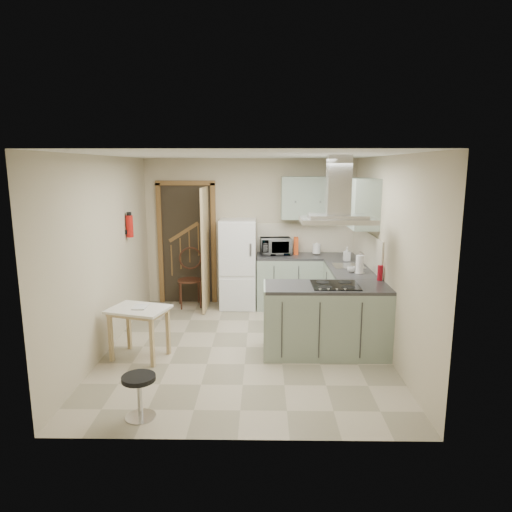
{
  "coord_description": "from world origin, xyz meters",
  "views": [
    {
      "loc": [
        0.22,
        -5.72,
        2.36
      ],
      "look_at": [
        0.12,
        0.45,
        1.15
      ],
      "focal_mm": 32.0,
      "sensor_mm": 36.0,
      "label": 1
    }
  ],
  "objects_px": {
    "extractor_hood": "(337,220)",
    "stool": "(140,396)",
    "microwave": "(276,246)",
    "fridge": "(238,264)",
    "drop_leaf_table": "(140,333)",
    "bentwood_chair": "(190,280)",
    "peninsula": "(326,320)"
  },
  "relations": [
    {
      "from": "fridge",
      "to": "stool",
      "type": "distance_m",
      "value": 3.66
    },
    {
      "from": "microwave",
      "to": "fridge",
      "type": "bearing_deg",
      "value": -179.55
    },
    {
      "from": "fridge",
      "to": "bentwood_chair",
      "type": "relative_size",
      "value": 1.64
    },
    {
      "from": "extractor_hood",
      "to": "drop_leaf_table",
      "type": "relative_size",
      "value": 1.3
    },
    {
      "from": "microwave",
      "to": "extractor_hood",
      "type": "bearing_deg",
      "value": -78.25
    },
    {
      "from": "peninsula",
      "to": "drop_leaf_table",
      "type": "xyz_separation_m",
      "value": [
        -2.34,
        -0.17,
        -0.13
      ]
    },
    {
      "from": "extractor_hood",
      "to": "drop_leaf_table",
      "type": "height_order",
      "value": "extractor_hood"
    },
    {
      "from": "bentwood_chair",
      "to": "microwave",
      "type": "bearing_deg",
      "value": -11.93
    },
    {
      "from": "peninsula",
      "to": "extractor_hood",
      "type": "distance_m",
      "value": 1.27
    },
    {
      "from": "fridge",
      "to": "extractor_hood",
      "type": "distance_m",
      "value": 2.57
    },
    {
      "from": "microwave",
      "to": "peninsula",
      "type": "bearing_deg",
      "value": -80.79
    },
    {
      "from": "peninsula",
      "to": "bentwood_chair",
      "type": "distance_m",
      "value": 2.87
    },
    {
      "from": "extractor_hood",
      "to": "bentwood_chair",
      "type": "height_order",
      "value": "extractor_hood"
    },
    {
      "from": "peninsula",
      "to": "microwave",
      "type": "distance_m",
      "value": 2.22
    },
    {
      "from": "peninsula",
      "to": "fridge",
      "type": "bearing_deg",
      "value": 121.74
    },
    {
      "from": "fridge",
      "to": "microwave",
      "type": "height_order",
      "value": "fridge"
    },
    {
      "from": "extractor_hood",
      "to": "bentwood_chair",
      "type": "distance_m",
      "value": 3.2
    },
    {
      "from": "extractor_hood",
      "to": "bentwood_chair",
      "type": "xyz_separation_m",
      "value": [
        -2.16,
        1.99,
        -1.26
      ]
    },
    {
      "from": "drop_leaf_table",
      "to": "microwave",
      "type": "height_order",
      "value": "microwave"
    },
    {
      "from": "bentwood_chair",
      "to": "stool",
      "type": "xyz_separation_m",
      "value": [
        0.08,
        -3.56,
        -0.24
      ]
    },
    {
      "from": "peninsula",
      "to": "stool",
      "type": "height_order",
      "value": "peninsula"
    },
    {
      "from": "fridge",
      "to": "drop_leaf_table",
      "type": "distance_m",
      "value": 2.46
    },
    {
      "from": "drop_leaf_table",
      "to": "stool",
      "type": "relative_size",
      "value": 1.61
    },
    {
      "from": "peninsula",
      "to": "extractor_hood",
      "type": "xyz_separation_m",
      "value": [
        0.1,
        0.0,
        1.27
      ]
    },
    {
      "from": "drop_leaf_table",
      "to": "bentwood_chair",
      "type": "distance_m",
      "value": 2.18
    },
    {
      "from": "stool",
      "to": "microwave",
      "type": "height_order",
      "value": "microwave"
    },
    {
      "from": "peninsula",
      "to": "bentwood_chair",
      "type": "relative_size",
      "value": 1.7
    },
    {
      "from": "fridge",
      "to": "microwave",
      "type": "bearing_deg",
      "value": 7.13
    },
    {
      "from": "stool",
      "to": "extractor_hood",
      "type": "bearing_deg",
      "value": 36.96
    },
    {
      "from": "fridge",
      "to": "microwave",
      "type": "xyz_separation_m",
      "value": [
        0.64,
        0.08,
        0.29
      ]
    },
    {
      "from": "extractor_hood",
      "to": "stool",
      "type": "xyz_separation_m",
      "value": [
        -2.08,
        -1.56,
        -1.51
      ]
    },
    {
      "from": "stool",
      "to": "microwave",
      "type": "xyz_separation_m",
      "value": [
        1.39,
        3.62,
        0.82
      ]
    }
  ]
}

